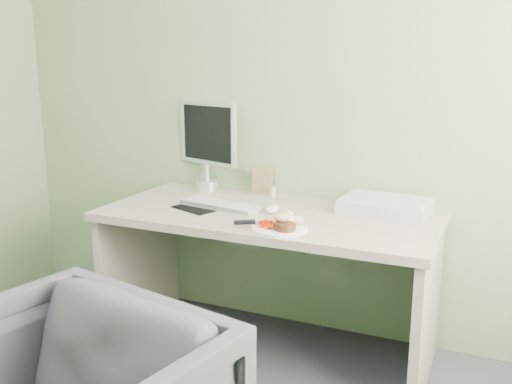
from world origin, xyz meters
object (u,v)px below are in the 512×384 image
at_px(scanner, 385,207).
at_px(monitor, 208,141).
at_px(plate, 280,229).
at_px(desk, 269,248).

xyz_separation_m(scanner, monitor, (-1.01, 0.11, 0.24)).
bearing_deg(plate, scanner, 52.21).
distance_m(desk, plate, 0.35).
distance_m(plate, monitor, 0.91).
distance_m(desk, monitor, 0.75).
height_order(plate, monitor, monitor).
bearing_deg(plate, desk, 121.61).
height_order(scanner, monitor, monitor).
relative_size(desk, plate, 6.59).
xyz_separation_m(desk, plate, (0.16, -0.25, 0.19)).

